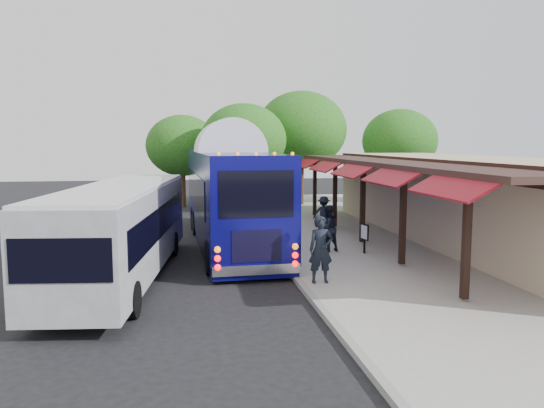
{
  "coord_description": "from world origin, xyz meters",
  "views": [
    {
      "loc": [
        -3.24,
        -16.27,
        4.22
      ],
      "look_at": [
        0.12,
        4.25,
        1.8
      ],
      "focal_mm": 35.0,
      "sensor_mm": 36.0,
      "label": 1
    }
  ],
  "objects": [
    {
      "name": "ped_b",
      "position": [
        1.98,
        2.68,
        1.03
      ],
      "size": [
        1.04,
        0.93,
        1.76
      ],
      "primitive_type": "imported",
      "rotation": [
        0.0,
        0.0,
        3.52
      ],
      "color": "black",
      "rests_on": "sidewalk"
    },
    {
      "name": "city_bus",
      "position": [
        -5.19,
        0.39,
        1.61
      ],
      "size": [
        3.59,
        11.07,
        2.92
      ],
      "rotation": [
        0.0,
        0.0,
        -0.11
      ],
      "color": "gray",
      "rests_on": "ground"
    },
    {
      "name": "tree_far",
      "position": [
        -3.41,
        19.02,
        4.01
      ],
      "size": [
        4.7,
        4.7,
        6.02
      ],
      "color": "#382314",
      "rests_on": "ground"
    },
    {
      "name": "station_shelter",
      "position": [
        8.38,
        4.0,
        1.85
      ],
      "size": [
        8.15,
        20.0,
        3.6
      ],
      "color": "#C8B38B",
      "rests_on": "ground"
    },
    {
      "name": "tree_right",
      "position": [
        11.18,
        18.06,
        4.32
      ],
      "size": [
        5.06,
        5.06,
        6.48
      ],
      "color": "#382314",
      "rests_on": "ground"
    },
    {
      "name": "curb",
      "position": [
        0.05,
        4.0,
        0.07
      ],
      "size": [
        0.2,
        40.0,
        0.16
      ],
      "primitive_type": "cube",
      "color": "gray",
      "rests_on": "ground"
    },
    {
      "name": "ped_d",
      "position": [
        3.03,
        7.24,
        0.96
      ],
      "size": [
        1.2,
        1.07,
        1.61
      ],
      "primitive_type": "imported",
      "rotation": [
        0.0,
        0.0,
        2.57
      ],
      "color": "black",
      "rests_on": "sidewalk"
    },
    {
      "name": "tree_left",
      "position": [
        0.23,
        15.33,
        4.36
      ],
      "size": [
        5.1,
        5.1,
        6.53
      ],
      "color": "#382314",
      "rests_on": "ground"
    },
    {
      "name": "ped_c",
      "position": [
        1.15,
        10.69,
        1.08
      ],
      "size": [
        1.18,
        0.84,
        1.87
      ],
      "primitive_type": "imported",
      "rotation": [
        0.0,
        0.0,
        3.54
      ],
      "color": "black",
      "rests_on": "sidewalk"
    },
    {
      "name": "sidewalk",
      "position": [
        5.0,
        4.0,
        0.07
      ],
      "size": [
        10.0,
        40.0,
        0.15
      ],
      "primitive_type": "cube",
      "color": "#9E9B93",
      "rests_on": "ground"
    },
    {
      "name": "ground",
      "position": [
        0.0,
        0.0,
        0.0
      ],
      "size": [
        90.0,
        90.0,
        0.0
      ],
      "primitive_type": "plane",
      "color": "black",
      "rests_on": "ground"
    },
    {
      "name": "ped_a",
      "position": [
        0.6,
        -1.6,
        1.13
      ],
      "size": [
        0.73,
        0.49,
        1.96
      ],
      "primitive_type": "imported",
      "rotation": [
        0.0,
        0.0,
        -0.02
      ],
      "color": "black",
      "rests_on": "sidewalk"
    },
    {
      "name": "sign_board",
      "position": [
        3.23,
        2.13,
        0.89
      ],
      "size": [
        0.15,
        0.5,
        1.1
      ],
      "rotation": [
        0.0,
        0.0,
        0.2
      ],
      "color": "black",
      "rests_on": "sidewalk"
    },
    {
      "name": "coach_bus",
      "position": [
        -1.45,
        5.39,
        2.21
      ],
      "size": [
        3.23,
        12.96,
        4.12
      ],
      "rotation": [
        0.0,
        0.0,
        0.04
      ],
      "color": "#09075A",
      "rests_on": "ground"
    },
    {
      "name": "tree_mid",
      "position": [
        4.3,
        17.85,
        5.04
      ],
      "size": [
        5.9,
        5.9,
        7.56
      ],
      "color": "#382314",
      "rests_on": "ground"
    }
  ]
}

